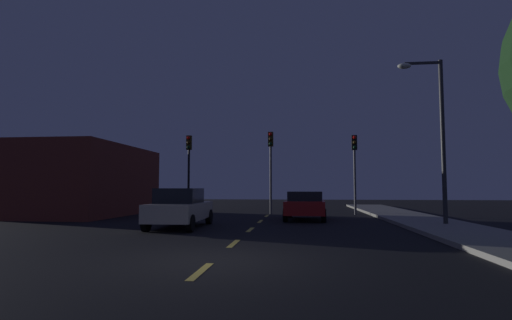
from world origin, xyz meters
TOP-DOWN VIEW (x-y plane):
  - ground_plane at (0.00, 7.00)m, footprint 80.00×80.00m
  - sidewalk_curb_right at (7.50, 7.00)m, footprint 3.00×40.00m
  - lane_stripe_nearest at (0.00, -1.20)m, footprint 0.16×1.60m
  - lane_stripe_second at (0.00, 2.60)m, footprint 0.16×1.60m
  - lane_stripe_third at (0.00, 6.40)m, footprint 0.16×1.60m
  - lane_stripe_fourth at (0.00, 10.20)m, footprint 0.16×1.60m
  - lane_stripe_fifth at (0.00, 14.00)m, footprint 0.16×1.60m
  - traffic_signal_left at (-5.05, 15.42)m, footprint 0.32×0.38m
  - traffic_signal_center at (0.13, 15.42)m, footprint 0.32×0.38m
  - traffic_signal_right at (5.19, 15.42)m, footprint 0.32×0.38m
  - car_stopped_ahead at (2.17, 11.38)m, footprint 2.16×4.15m
  - car_adjacent_lane at (-2.91, 6.88)m, footprint 1.98×4.45m
  - street_lamp_right at (7.52, 8.21)m, footprint 1.83×0.36m
  - storefront_left at (-10.45, 13.57)m, footprint 4.90×9.25m

SIDE VIEW (x-z plane):
  - ground_plane at x=0.00m, z-range 0.00..0.00m
  - lane_stripe_nearest at x=0.00m, z-range 0.00..0.01m
  - lane_stripe_second at x=0.00m, z-range 0.00..0.01m
  - lane_stripe_third at x=0.00m, z-range 0.00..0.01m
  - lane_stripe_fourth at x=0.00m, z-range 0.00..0.01m
  - lane_stripe_fifth at x=0.00m, z-range 0.00..0.01m
  - sidewalk_curb_right at x=7.50m, z-range 0.00..0.15m
  - car_stopped_ahead at x=2.17m, z-range 0.03..1.45m
  - car_adjacent_lane at x=-2.91m, z-range 0.00..1.59m
  - storefront_left at x=-10.45m, z-range 0.00..4.08m
  - traffic_signal_right at x=5.19m, z-range 0.97..5.76m
  - traffic_signal_left at x=-5.05m, z-range 0.99..5.90m
  - traffic_signal_center at x=0.13m, z-range 1.01..6.07m
  - street_lamp_right at x=7.52m, z-range 0.72..7.67m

